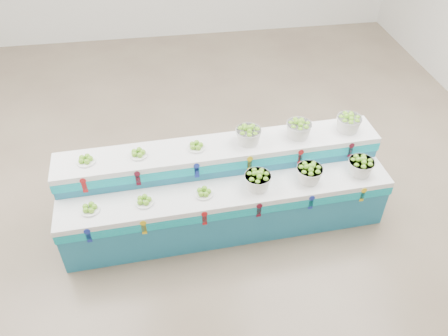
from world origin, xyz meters
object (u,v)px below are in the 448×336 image
at_px(basket_lower_left, 258,180).
at_px(plate_upper_mid, 138,153).
at_px(display_stand, 224,190).
at_px(basket_upper_right, 349,122).

relative_size(basket_lower_left, plate_upper_mid, 1.42).
xyz_separation_m(display_stand, basket_lower_left, (0.36, -0.23, 0.32)).
xyz_separation_m(display_stand, plate_upper_mid, (-0.98, 0.20, 0.55)).
distance_m(display_stand, plate_upper_mid, 1.15).
bearing_deg(basket_lower_left, display_stand, 147.45).
bearing_deg(display_stand, plate_upper_mid, 165.80).
bearing_deg(basket_upper_right, plate_upper_mid, -177.43).
relative_size(plate_upper_mid, basket_upper_right, 0.70).
bearing_deg(basket_upper_right, basket_lower_left, -156.49).
distance_m(basket_lower_left, plate_upper_mid, 1.43).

